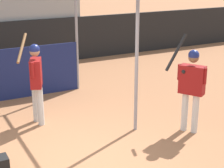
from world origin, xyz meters
TOP-DOWN VIEW (x-y plane):
  - ground_plane at (0.00, 0.00)m, footprint 60.00×60.00m
  - batting_cage at (-0.05, 3.31)m, footprint 3.21×3.13m
  - player_batter at (-0.16, 2.11)m, footprint 0.57×0.94m
  - player_waiting at (2.45, 0.26)m, footprint 0.67×0.66m

SIDE VIEW (x-z plane):
  - ground_plane at x=0.00m, z-range 0.00..0.00m
  - player_waiting at x=2.45m, z-range 0.05..2.02m
  - player_batter at x=-0.16m, z-range 0.12..1.99m
  - batting_cage at x=-0.05m, z-range -0.20..2.66m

